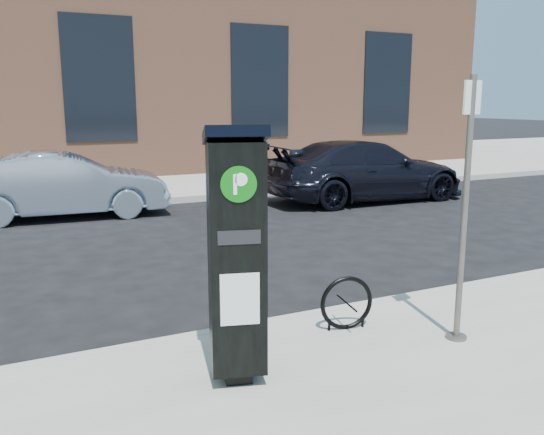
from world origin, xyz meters
TOP-DOWN VIEW (x-y plane):
  - ground at (0.00, 0.00)m, footprint 120.00×120.00m
  - sidewalk_far at (0.00, 14.00)m, footprint 60.00×12.00m
  - curb_near at (0.00, -0.02)m, footprint 60.00×0.12m
  - curb_far at (0.00, 8.02)m, footprint 60.00×0.12m
  - building at (-0.00, 17.00)m, footprint 28.00×10.05m
  - parking_kiosk at (-1.25, -1.07)m, footprint 0.57×0.54m
  - sign_pole at (0.96, -1.23)m, footprint 0.22×0.20m
  - bike_rack at (0.14, -0.56)m, footprint 0.55×0.14m
  - car_silver at (-1.61, 7.40)m, footprint 4.26×1.80m
  - car_dark at (5.24, 6.40)m, footprint 5.09×2.17m

SIDE VIEW (x-z plane):
  - ground at x=0.00m, z-range 0.00..0.00m
  - sidewalk_far at x=0.00m, z-range 0.00..0.15m
  - curb_near at x=0.00m, z-range -0.01..0.15m
  - curb_far at x=0.00m, z-range -0.01..0.15m
  - bike_rack at x=0.14m, z-range 0.14..0.70m
  - car_silver at x=-1.61m, z-range 0.00..1.37m
  - car_dark at x=5.24m, z-range 0.00..1.46m
  - parking_kiosk at x=-1.25m, z-range 0.18..2.26m
  - sign_pole at x=0.96m, z-range 0.14..2.62m
  - building at x=0.00m, z-range 0.02..8.27m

